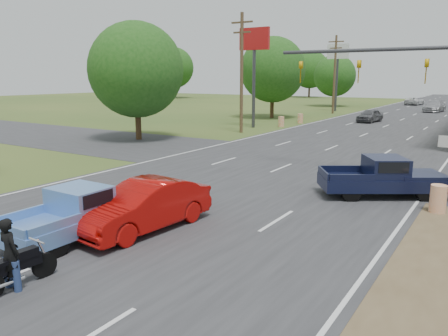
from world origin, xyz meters
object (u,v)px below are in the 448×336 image
Objects in this scene: red_convertible at (144,206)px; rider at (10,257)px; motorcycle at (10,272)px; distant_car_white at (414,101)px; blue_pickup at (81,211)px; navy_pickup at (385,177)px; distant_car_silver at (434,106)px; distant_car_grey at (370,116)px.

rider reaches higher than red_convertible.
motorcycle is 0.41× the size of distant_car_white.
blue_pickup is 0.90× the size of navy_pickup.
motorcycle is 76.56m from distant_car_white.
distant_car_silver is 1.10× the size of distant_car_white.
red_convertible is 1.15× the size of distant_car_grey.
distant_car_silver is at bearing -87.32° from rider.
navy_pickup reaches higher than distant_car_white.
navy_pickup is at bearing 71.34° from motorcycle.
motorcycle is 13.89m from navy_pickup.
motorcycle is (0.22, -4.64, -0.33)m from red_convertible.
blue_pickup is 73.26m from distant_car_white.
distant_car_silver is (2.30, 58.45, 0.00)m from blue_pickup.
motorcycle is 0.36m from rider.
red_convertible is 57.06m from distant_car_silver.
distant_car_grey is (-3.04, 42.67, 0.25)m from motorcycle.
distant_car_silver is (0.82, 61.69, 0.33)m from motorcycle.
distant_car_silver reaches higher than distant_car_grey.
distant_car_white is (-1.15, 33.77, -0.02)m from distant_car_grey.
motorcycle is at bearing -65.28° from blue_pickup.
distant_car_white is (-4.20, 76.41, -0.13)m from rider.
red_convertible is at bearing -85.22° from distant_car_silver.
red_convertible is at bearing 100.20° from distant_car_white.
red_convertible is at bearing -83.83° from rider.
distant_car_grey is at bearing 98.98° from distant_car_white.
rider is 0.30× the size of distant_car_silver.
distant_car_white is (-5.01, 14.75, -0.10)m from distant_car_silver.
navy_pickup is at bearing 105.46° from distant_car_white.
motorcycle is 61.70m from distant_car_silver.
blue_pickup is (-1.48, 3.20, -0.03)m from rider.
navy_pickup is (5.22, 12.86, 0.37)m from motorcycle.
navy_pickup reaches higher than blue_pickup.
blue_pickup is 0.95× the size of distant_car_white.
distant_car_white is at bearing 92.31° from blue_pickup.
distant_car_grey is (-3.05, 42.63, -0.11)m from rider.
distant_car_white reaches higher than motorcycle.
blue_pickup is 0.87× the size of distant_car_silver.
motorcycle is at bearing 90.00° from rider.
red_convertible is 1.01× the size of blue_pickup.
distant_car_silver is at bearing 87.94° from blue_pickup.
rider is 42.74m from distant_car_grey.
motorcycle is 0.43× the size of blue_pickup.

